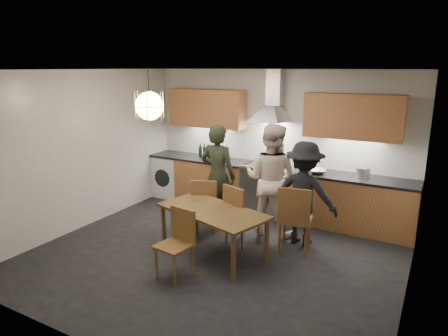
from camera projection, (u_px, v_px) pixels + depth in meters
The scene contains 17 objects.
ground at pixel (215, 255), 5.75m from camera, with size 5.00×5.00×0.00m, color black.
room_shell at pixel (214, 138), 5.33m from camera, with size 5.02×4.52×2.61m.
counter_run at pixel (270, 190), 7.28m from camera, with size 5.00×0.62×0.90m.
range_stove at pixel (268, 190), 7.29m from camera, with size 0.90×0.60×0.92m.
wall_fixtures at pixel (273, 111), 7.04m from camera, with size 4.30×0.54×1.10m.
pendant_lamp at pixel (149, 106), 5.62m from camera, with size 0.43×0.43×0.70m.
dining_table at pixel (213, 215), 5.66m from camera, with size 1.76×1.21×0.67m.
chair_back_left at pixel (205, 202), 6.44m from camera, with size 0.54×0.54×0.90m.
chair_back_mid at pixel (238, 211), 5.96m from camera, with size 0.54×0.54×0.94m.
chair_back_right at pixel (295, 216), 5.67m from camera, with size 0.53×0.53×1.01m.
chair_front at pixel (178, 238), 5.10m from camera, with size 0.45×0.45×0.89m.
person_left at pixel (218, 176), 6.68m from camera, with size 0.63×0.41×1.73m, color black.
person_mid at pixel (271, 179), 6.35m from camera, with size 0.87×0.68×1.80m, color silver.
person_right at pixel (304, 194), 5.98m from camera, with size 1.02×0.59×1.58m, color black.
mixing_bowl at pixel (317, 171), 6.67m from camera, with size 0.31×0.31×0.08m, color silver.
stock_pot at pixel (363, 173), 6.44m from camera, with size 0.22×0.22×0.16m, color silver.
wine_bottles at pixel (211, 152), 7.75m from camera, with size 0.56×0.07×0.28m.
Camera 1 is at (2.66, -4.55, 2.63)m, focal length 32.00 mm.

